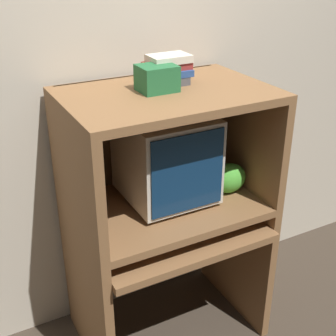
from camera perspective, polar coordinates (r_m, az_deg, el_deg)
The scene contains 10 objects.
wall_back at distance 2.29m, azimuth -4.44°, elevation 11.49°, with size 6.00×0.06×2.60m.
desk_base at distance 2.36m, azimuth 0.29°, elevation -11.91°, with size 0.88×0.64×0.67m.
desk_monitor_shelf at distance 2.20m, azimuth -0.12°, elevation -4.74°, with size 0.88×0.60×0.10m.
hutch_upper at distance 2.05m, azimuth -0.53°, elevation 4.85°, with size 0.88×0.60×0.53m.
crt_monitor at distance 2.13m, azimuth -0.24°, elevation 1.38°, with size 0.38×0.41×0.41m.
keyboard at distance 2.13m, azimuth 1.37°, elevation -8.06°, with size 0.40×0.14×0.03m.
mouse at distance 2.24m, azimuth 6.98°, elevation -6.16°, with size 0.07×0.05×0.03m.
snack_bag at distance 2.26m, azimuth 7.41°, elevation -1.23°, with size 0.17×0.13×0.14m.
book_stack at distance 2.05m, azimuth -0.02°, elevation 11.92°, with size 0.19×0.13×0.13m.
storage_box at distance 1.96m, azimuth -1.35°, elevation 10.89°, with size 0.15×0.13×0.11m.
Camera 1 is at (-0.88, -1.37, 1.88)m, focal length 50.00 mm.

